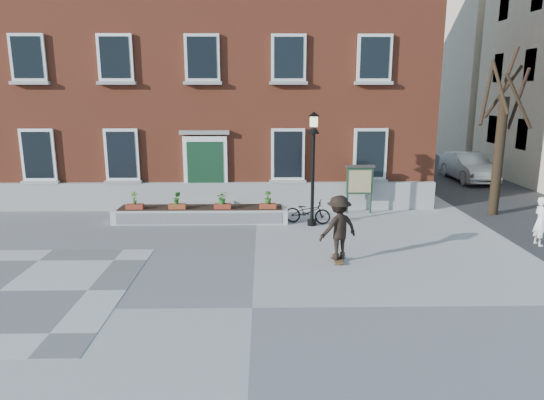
{
  "coord_description": "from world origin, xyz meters",
  "views": [
    {
      "loc": [
        0.26,
        -9.76,
        4.62
      ],
      "look_at": [
        0.5,
        4.0,
        1.5
      ],
      "focal_mm": 32.0,
      "sensor_mm": 36.0,
      "label": 1
    }
  ],
  "objects_px": {
    "bicycle": "(308,212)",
    "notice_board": "(360,181)",
    "bystander": "(541,221)",
    "parked_car": "(468,167)",
    "skateboarder": "(339,228)",
    "lamp_post": "(313,153)"
  },
  "relations": [
    {
      "from": "bicycle",
      "to": "notice_board",
      "type": "relative_size",
      "value": 0.87
    },
    {
      "from": "bystander",
      "to": "notice_board",
      "type": "bearing_deg",
      "value": 47.34
    },
    {
      "from": "parked_car",
      "to": "notice_board",
      "type": "height_order",
      "value": "notice_board"
    },
    {
      "from": "notice_board",
      "to": "skateboarder",
      "type": "height_order",
      "value": "notice_board"
    },
    {
      "from": "lamp_post",
      "to": "bicycle",
      "type": "bearing_deg",
      "value": 118.36
    },
    {
      "from": "parked_car",
      "to": "lamp_post",
      "type": "xyz_separation_m",
      "value": [
        -8.97,
        -8.42,
        1.81
      ]
    },
    {
      "from": "bicycle",
      "to": "parked_car",
      "type": "xyz_separation_m",
      "value": [
        9.1,
        8.17,
        0.31
      ]
    },
    {
      "from": "notice_board",
      "to": "skateboarder",
      "type": "bearing_deg",
      "value": -106.76
    },
    {
      "from": "parked_car",
      "to": "skateboarder",
      "type": "height_order",
      "value": "skateboarder"
    },
    {
      "from": "skateboarder",
      "to": "bystander",
      "type": "bearing_deg",
      "value": 11.79
    },
    {
      "from": "parked_car",
      "to": "skateboarder",
      "type": "distance_m",
      "value": 14.85
    },
    {
      "from": "bystander",
      "to": "notice_board",
      "type": "distance_m",
      "value": 6.24
    },
    {
      "from": "bystander",
      "to": "lamp_post",
      "type": "xyz_separation_m",
      "value": [
        -6.7,
        2.35,
        1.79
      ]
    },
    {
      "from": "bystander",
      "to": "skateboarder",
      "type": "xyz_separation_m",
      "value": [
        -6.35,
        -1.33,
        0.21
      ]
    },
    {
      "from": "bicycle",
      "to": "bystander",
      "type": "distance_m",
      "value": 7.32
    },
    {
      "from": "parked_car",
      "to": "lamp_post",
      "type": "relative_size",
      "value": 1.13
    },
    {
      "from": "notice_board",
      "to": "skateboarder",
      "type": "relative_size",
      "value": 1.01
    },
    {
      "from": "parked_car",
      "to": "bystander",
      "type": "height_order",
      "value": "bystander"
    },
    {
      "from": "parked_car",
      "to": "bystander",
      "type": "relative_size",
      "value": 2.95
    },
    {
      "from": "notice_board",
      "to": "skateboarder",
      "type": "distance_m",
      "value": 5.61
    },
    {
      "from": "lamp_post",
      "to": "notice_board",
      "type": "xyz_separation_m",
      "value": [
        1.97,
        1.68,
        -1.28
      ]
    },
    {
      "from": "bicycle",
      "to": "notice_board",
      "type": "bearing_deg",
      "value": -41.49
    }
  ]
}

